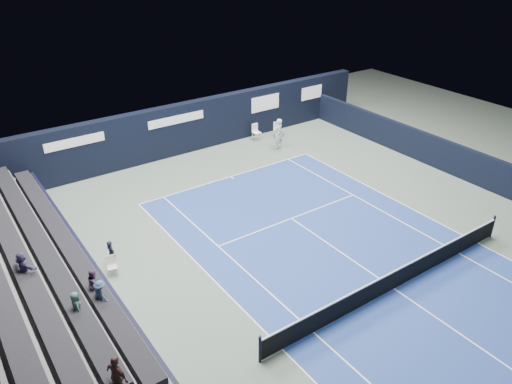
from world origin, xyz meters
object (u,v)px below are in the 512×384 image
at_px(tennis_player, 278,134).
at_px(tennis_net, 396,278).
at_px(folding_chair_back_a, 255,129).
at_px(folding_chair_back_b, 277,128).
at_px(line_judge_chair, 111,264).

bearing_deg(tennis_player, tennis_net, -108.82).
xyz_separation_m(folding_chair_back_a, tennis_net, (-4.34, -15.67, -0.20)).
height_order(tennis_net, tennis_player, tennis_player).
relative_size(folding_chair_back_b, tennis_net, 0.08).
bearing_deg(line_judge_chair, folding_chair_back_a, 41.90).
relative_size(folding_chair_back_a, line_judge_chair, 1.22).
relative_size(tennis_net, tennis_player, 6.62).
height_order(folding_chair_back_b, line_judge_chair, folding_chair_back_b).
xyz_separation_m(line_judge_chair, tennis_player, (13.27, 6.44, 0.48)).
distance_m(line_judge_chair, tennis_net, 11.22).
xyz_separation_m(folding_chair_back_b, tennis_player, (-1.14, -1.62, 0.41)).
relative_size(folding_chair_back_a, tennis_player, 0.54).
distance_m(folding_chair_back_b, tennis_net, 16.29).
distance_m(folding_chair_back_a, line_judge_chair, 15.51).
xyz_separation_m(folding_chair_back_b, line_judge_chair, (-14.41, -8.06, -0.08)).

